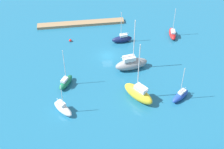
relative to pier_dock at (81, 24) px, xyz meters
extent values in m
plane|color=#1E668C|center=(-5.73, 15.03, -0.38)|extent=(160.00, 160.00, 0.00)
cube|color=#997A56|center=(0.00, 0.00, 0.00)|extent=(24.31, 2.24, 0.77)
ellipsoid|color=#141E4C|center=(-10.21, 9.63, 0.49)|extent=(5.46, 2.10, 1.74)
cube|color=silver|center=(-10.63, 9.60, 1.67)|extent=(2.00, 1.16, 0.64)
cylinder|color=silver|center=(-9.94, 9.65, 4.97)|extent=(0.13, 0.13, 7.23)
cylinder|color=silver|center=(-10.95, 9.57, 2.14)|extent=(2.03, 0.26, 0.10)
ellipsoid|color=yellow|center=(-10.50, 30.66, 1.12)|extent=(6.63, 7.64, 3.02)
cube|color=silver|center=(-10.87, 31.15, 3.11)|extent=(2.88, 3.12, 0.96)
cylinder|color=silver|center=(-10.27, 30.35, 8.30)|extent=(0.18, 0.18, 11.34)
cylinder|color=silver|center=(-11.10, 31.45, 3.74)|extent=(1.76, 2.28, 0.15)
ellipsoid|color=#19724C|center=(4.83, 24.37, 0.47)|extent=(4.10, 5.17, 1.70)
cube|color=silver|center=(5.04, 24.71, 1.62)|extent=(1.82, 2.07, 0.60)
cylinder|color=silver|center=(4.69, 24.15, 5.33)|extent=(0.12, 0.12, 8.03)
cylinder|color=silver|center=(5.30, 25.13, 2.07)|extent=(1.30, 2.00, 0.10)
ellipsoid|color=white|center=(5.60, 32.43, 0.54)|extent=(4.58, 5.18, 1.85)
cube|color=silver|center=(5.86, 32.10, 1.83)|extent=(1.97, 2.12, 0.73)
cylinder|color=silver|center=(5.44, 32.63, 4.46)|extent=(0.13, 0.13, 5.99)
cylinder|color=silver|center=(6.06, 31.84, 2.34)|extent=(1.32, 1.65, 0.10)
ellipsoid|color=gray|center=(-10.78, 20.58, 0.98)|extent=(8.20, 4.01, 2.74)
cube|color=silver|center=(-10.16, 20.69, 2.87)|extent=(3.06, 2.10, 1.03)
cylinder|color=silver|center=(-11.17, 20.52, 7.69)|extent=(0.19, 0.19, 10.68)
cylinder|color=silver|center=(-9.66, 20.77, 3.53)|extent=(3.05, 0.66, 0.15)
ellipsoid|color=red|center=(-24.06, 8.77, 0.37)|extent=(2.51, 5.52, 1.51)
cube|color=silver|center=(-24.00, 9.19, 1.39)|extent=(1.31, 2.05, 0.54)
cylinder|color=silver|center=(-24.10, 8.50, 4.50)|extent=(0.13, 0.13, 6.75)
cylinder|color=silver|center=(-23.95, 9.54, 1.81)|extent=(0.41, 2.08, 0.10)
ellipsoid|color=#2347B2|center=(-19.53, 31.80, 0.39)|extent=(5.05, 4.38, 1.55)
cube|color=silver|center=(-19.85, 31.55, 1.40)|extent=(2.05, 1.89, 0.47)
cylinder|color=silver|center=(-19.33, 31.95, 4.80)|extent=(0.12, 0.12, 7.27)
cylinder|color=silver|center=(-20.11, 31.35, 1.78)|extent=(1.63, 1.27, 0.10)
sphere|color=red|center=(3.26, 7.69, -0.03)|extent=(0.71, 0.71, 0.71)
camera|label=1|loc=(1.55, 79.47, 51.20)|focal=52.99mm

